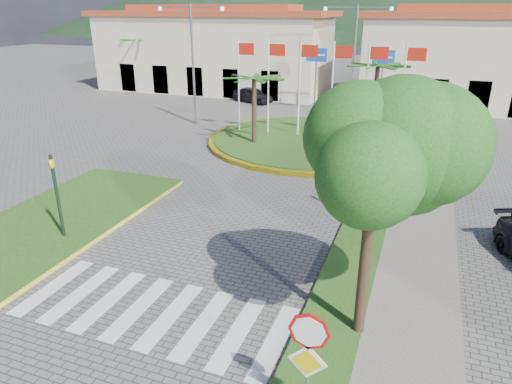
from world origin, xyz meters
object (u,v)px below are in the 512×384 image
(roundabout_island, at_px, (311,140))
(deciduous_tree, at_px, (378,139))
(white_van, at_px, (242,91))
(stop_sign, at_px, (308,351))
(car_dark_a, at_px, (253,95))
(car_dark_b, at_px, (428,107))

(roundabout_island, bearing_deg, deciduous_tree, -72.09)
(deciduous_tree, height_order, white_van, deciduous_tree)
(stop_sign, bearing_deg, roundabout_island, 103.73)
(car_dark_a, relative_size, car_dark_b, 1.11)
(deciduous_tree, height_order, car_dark_a, deciduous_tree)
(roundabout_island, bearing_deg, car_dark_b, 59.31)
(stop_sign, relative_size, car_dark_a, 0.68)
(roundabout_island, relative_size, white_van, 3.17)
(stop_sign, height_order, deciduous_tree, deciduous_tree)
(deciduous_tree, xyz_separation_m, white_van, (-15.31, 29.71, -4.62))
(deciduous_tree, bearing_deg, car_dark_a, 115.82)
(stop_sign, bearing_deg, car_dark_a, 112.63)
(white_van, bearing_deg, deciduous_tree, -153.76)
(white_van, bearing_deg, car_dark_a, -135.96)
(stop_sign, height_order, car_dark_a, stop_sign)
(stop_sign, bearing_deg, deciduous_tree, 78.82)
(car_dark_a, bearing_deg, deciduous_tree, -131.85)
(roundabout_island, xyz_separation_m, deciduous_tree, (5.50, -17.00, 5.00))
(stop_sign, bearing_deg, car_dark_b, 87.00)
(stop_sign, xyz_separation_m, white_van, (-14.71, 32.75, -1.23))
(white_van, bearing_deg, stop_sign, -156.83)
(deciduous_tree, relative_size, white_van, 1.70)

